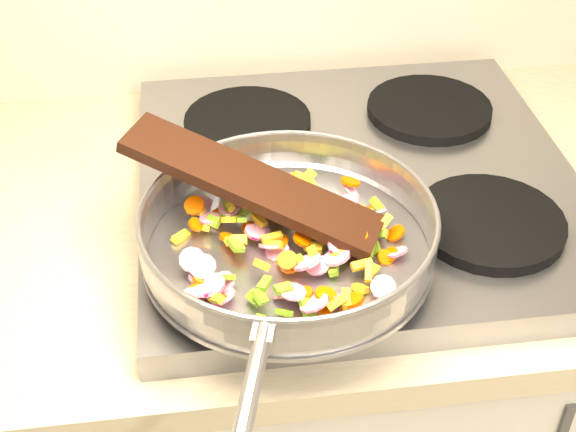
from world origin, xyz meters
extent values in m
cube|color=#939399|center=(-0.70, 1.67, 0.92)|extent=(0.60, 0.60, 0.04)
cylinder|color=black|center=(-0.84, 1.52, 0.95)|extent=(0.19, 0.19, 0.02)
cylinder|color=black|center=(-0.56, 1.52, 0.95)|extent=(0.19, 0.19, 0.02)
cylinder|color=black|center=(-0.84, 1.81, 0.95)|extent=(0.19, 0.19, 0.02)
cylinder|color=black|center=(-0.56, 1.81, 0.95)|extent=(0.19, 0.19, 0.02)
cylinder|color=#9E9EA5|center=(-0.82, 1.49, 0.96)|extent=(0.35, 0.35, 0.01)
torus|color=#9E9EA5|center=(-0.82, 1.49, 0.99)|extent=(0.39, 0.39, 0.06)
torus|color=#9E9EA5|center=(-0.82, 1.49, 1.02)|extent=(0.35, 0.35, 0.01)
cylinder|color=#9E9EA5|center=(-0.89, 1.23, 1.01)|extent=(0.07, 0.19, 0.02)
cube|color=#9E9EA5|center=(-0.87, 1.32, 1.01)|extent=(0.03, 0.03, 0.02)
cube|color=yellow|center=(-0.75, 1.44, 0.98)|extent=(0.03, 0.02, 0.01)
cube|color=#6A9A1E|center=(-0.79, 1.51, 0.98)|extent=(0.02, 0.02, 0.01)
cube|color=yellow|center=(-0.85, 1.53, 0.98)|extent=(0.02, 0.02, 0.01)
cylinder|color=#BD1255|center=(-0.91, 1.58, 0.96)|extent=(0.04, 0.05, 0.03)
cylinder|color=#DF4E00|center=(-0.74, 1.47, 0.99)|extent=(0.03, 0.03, 0.02)
cube|color=yellow|center=(-0.89, 1.53, 0.99)|extent=(0.02, 0.02, 0.02)
cube|color=#6A9A1E|center=(-0.85, 1.59, 0.99)|extent=(0.01, 0.02, 0.02)
cylinder|color=#BD1255|center=(-0.83, 1.41, 0.97)|extent=(0.05, 0.04, 0.04)
cube|color=yellow|center=(-0.75, 1.41, 0.97)|extent=(0.02, 0.02, 0.01)
cylinder|color=#DF4E00|center=(-0.83, 1.61, 0.98)|extent=(0.04, 0.03, 0.02)
cube|color=yellow|center=(-0.79, 1.60, 0.99)|extent=(0.01, 0.02, 0.01)
cube|color=yellow|center=(-0.89, 1.58, 0.99)|extent=(0.02, 0.02, 0.01)
cylinder|color=#BD1255|center=(-0.93, 1.45, 0.97)|extent=(0.04, 0.04, 0.01)
cylinder|color=#BD1255|center=(-0.79, 1.57, 0.97)|extent=(0.03, 0.04, 0.02)
cylinder|color=#BD1255|center=(-0.85, 1.52, 0.97)|extent=(0.03, 0.04, 0.02)
cube|color=#6A9A1E|center=(-0.78, 1.44, 0.97)|extent=(0.02, 0.02, 0.01)
cube|color=yellow|center=(-0.88, 1.49, 0.98)|extent=(0.02, 0.02, 0.01)
cylinder|color=#DF4E00|center=(-0.79, 1.39, 0.98)|extent=(0.03, 0.03, 0.01)
cylinder|color=#BD1255|center=(-0.83, 1.49, 0.97)|extent=(0.04, 0.04, 0.02)
cylinder|color=#BD1255|center=(-0.78, 1.39, 0.97)|extent=(0.03, 0.03, 0.02)
cube|color=yellow|center=(-0.89, 1.61, 0.97)|extent=(0.02, 0.01, 0.02)
cube|color=yellow|center=(-0.81, 1.60, 0.98)|extent=(0.02, 0.01, 0.01)
cylinder|color=#DF4E00|center=(-0.80, 1.39, 0.97)|extent=(0.03, 0.02, 0.02)
cylinder|color=#DF4E00|center=(-0.83, 1.50, 0.97)|extent=(0.02, 0.03, 0.03)
cylinder|color=#BD1255|center=(-0.93, 1.46, 0.98)|extent=(0.04, 0.03, 0.02)
cube|color=#6A9A1E|center=(-0.79, 1.53, 0.97)|extent=(0.02, 0.03, 0.01)
cylinder|color=#BD1255|center=(-0.75, 1.38, 0.97)|extent=(0.04, 0.03, 0.03)
cube|color=yellow|center=(-0.91, 1.54, 0.97)|extent=(0.01, 0.02, 0.02)
cylinder|color=#DF4E00|center=(-0.77, 1.38, 0.98)|extent=(0.03, 0.03, 0.02)
cylinder|color=#DF4E00|center=(-0.82, 1.45, 0.97)|extent=(0.03, 0.03, 0.01)
cylinder|color=#DF4E00|center=(-0.71, 1.46, 0.97)|extent=(0.02, 0.02, 0.02)
cylinder|color=#DF4E00|center=(-0.69, 1.50, 0.97)|extent=(0.03, 0.03, 0.02)
cube|color=#6A9A1E|center=(-0.82, 1.45, 0.98)|extent=(0.02, 0.01, 0.01)
cylinder|color=#BD1255|center=(-0.88, 1.57, 0.96)|extent=(0.04, 0.04, 0.02)
cylinder|color=#BD1255|center=(-0.77, 1.45, 0.98)|extent=(0.04, 0.04, 0.02)
cylinder|color=#DF4E00|center=(-0.84, 1.61, 0.98)|extent=(0.04, 0.03, 0.02)
cube|color=#6A9A1E|center=(-0.78, 1.62, 0.97)|extent=(0.02, 0.02, 0.01)
cylinder|color=#BD1255|center=(-0.81, 1.39, 0.97)|extent=(0.03, 0.03, 0.01)
cylinder|color=#BD1255|center=(-0.83, 1.40, 0.98)|extent=(0.04, 0.04, 0.01)
cube|color=#6A9A1E|center=(-0.86, 1.41, 0.99)|extent=(0.02, 0.02, 0.01)
cube|color=#6A9A1E|center=(-0.85, 1.53, 0.97)|extent=(0.02, 0.02, 0.01)
cube|color=yellow|center=(-0.79, 1.48, 0.97)|extent=(0.03, 0.02, 0.01)
cylinder|color=#DF4E00|center=(-0.79, 1.53, 0.97)|extent=(0.03, 0.03, 0.03)
cylinder|color=#BD1255|center=(-0.93, 1.41, 0.98)|extent=(0.05, 0.04, 0.03)
cube|color=#6A9A1E|center=(-0.86, 1.54, 0.99)|extent=(0.02, 0.01, 0.02)
cylinder|color=#DF4E00|center=(-0.92, 1.44, 0.97)|extent=(0.03, 0.03, 0.02)
cylinder|color=#DF4E00|center=(-0.83, 1.45, 0.98)|extent=(0.03, 0.03, 0.02)
cube|color=#6A9A1E|center=(-0.81, 1.55, 0.99)|extent=(0.02, 0.02, 0.01)
cylinder|color=#BD1255|center=(-0.89, 1.56, 0.98)|extent=(0.03, 0.03, 0.01)
cube|color=yellow|center=(-0.73, 1.55, 0.97)|extent=(0.01, 0.03, 0.01)
cube|color=#6A9A1E|center=(-0.89, 1.56, 0.98)|extent=(0.02, 0.03, 0.02)
cube|color=yellow|center=(-0.78, 1.61, 0.98)|extent=(0.02, 0.02, 0.02)
cube|color=yellow|center=(-0.88, 1.55, 0.99)|extent=(0.01, 0.03, 0.02)
cube|color=#6A9A1E|center=(-0.85, 1.55, 0.99)|extent=(0.02, 0.02, 0.01)
cube|color=#6A9A1E|center=(-0.77, 1.46, 0.98)|extent=(0.02, 0.02, 0.02)
cube|color=yellow|center=(-0.70, 1.50, 0.99)|extent=(0.02, 0.02, 0.02)
cylinder|color=#BD1255|center=(-0.90, 1.44, 0.97)|extent=(0.04, 0.04, 0.03)
cube|color=#6A9A1E|center=(-0.70, 1.55, 0.98)|extent=(0.02, 0.02, 0.02)
cube|color=#6A9A1E|center=(-0.88, 1.48, 0.99)|extent=(0.02, 0.03, 0.01)
cube|color=yellow|center=(-0.84, 1.50, 0.98)|extent=(0.03, 0.02, 0.01)
cube|color=yellow|center=(-0.87, 1.58, 0.97)|extent=(0.03, 0.01, 0.01)
cube|color=#6A9A1E|center=(-0.82, 1.38, 0.97)|extent=(0.02, 0.03, 0.02)
cylinder|color=#BD1255|center=(-0.75, 1.50, 0.97)|extent=(0.03, 0.04, 0.03)
cylinder|color=#DF4E00|center=(-0.82, 1.40, 0.98)|extent=(0.04, 0.04, 0.01)
cylinder|color=#BD1255|center=(-0.73, 1.59, 0.97)|extent=(0.03, 0.04, 0.03)
cube|color=yellow|center=(-0.77, 1.38, 0.98)|extent=(0.01, 0.03, 0.01)
cylinder|color=#BD1255|center=(-0.84, 1.59, 0.96)|extent=(0.04, 0.04, 0.03)
cube|color=yellow|center=(-0.74, 1.42, 0.98)|extent=(0.01, 0.03, 0.02)
cylinder|color=#DF4E00|center=(-0.88, 1.59, 0.97)|extent=(0.02, 0.03, 0.02)
cube|color=#6A9A1E|center=(-0.84, 1.40, 0.99)|extent=(0.02, 0.02, 0.01)
cube|color=#6A9A1E|center=(-0.73, 1.46, 0.97)|extent=(0.02, 0.02, 0.02)
cube|color=#6A9A1E|center=(-0.78, 1.59, 0.97)|extent=(0.02, 0.02, 0.01)
cylinder|color=#DF4E00|center=(-0.93, 1.53, 0.98)|extent=(0.02, 0.03, 0.02)
cube|color=yellow|center=(-0.79, 1.37, 0.98)|extent=(0.02, 0.02, 0.02)
cylinder|color=#DF4E00|center=(-0.75, 1.48, 0.97)|extent=(0.03, 0.03, 0.01)
cylinder|color=#BD1255|center=(-0.86, 1.51, 0.98)|extent=(0.03, 0.03, 0.01)
cylinder|color=#DF4E00|center=(-0.93, 1.42, 0.97)|extent=(0.03, 0.03, 0.02)
cube|color=#6A9A1E|center=(-0.78, 1.48, 0.99)|extent=(0.01, 0.02, 0.01)
cube|color=#6A9A1E|center=(-0.87, 1.37, 0.97)|extent=(0.02, 0.02, 0.01)
cube|color=yellow|center=(-0.95, 1.53, 0.97)|extent=(0.03, 0.03, 0.01)
cube|color=yellow|center=(-0.75, 1.49, 0.97)|extent=(0.01, 0.02, 0.01)
cube|color=yellow|center=(-0.91, 1.40, 0.98)|extent=(0.02, 0.02, 0.02)
cylinder|color=#BD1255|center=(-0.71, 1.52, 0.98)|extent=(0.04, 0.03, 0.04)
cube|color=yellow|center=(-0.78, 1.61, 0.97)|extent=(0.01, 0.03, 0.01)
cube|color=yellow|center=(-0.84, 1.55, 0.99)|extent=(0.03, 0.02, 0.01)
cylinder|color=#BD1255|center=(-0.74, 1.56, 0.97)|extent=(0.04, 0.04, 0.03)
cube|color=yellow|center=(-0.82, 1.57, 0.97)|extent=(0.02, 0.03, 0.01)
cylinder|color=#BD1255|center=(-0.90, 1.41, 0.97)|extent=(0.04, 0.04, 0.02)
cylinder|color=#DF4E00|center=(-0.73, 1.59, 0.98)|extent=(0.03, 0.03, 0.02)
cube|color=#6A9A1E|center=(-0.83, 1.57, 0.98)|extent=(0.02, 0.02, 0.01)
cylinder|color=#BD1255|center=(-0.92, 1.41, 0.98)|extent=(0.04, 0.04, 0.01)
cube|color=yellow|center=(-0.76, 1.55, 0.97)|extent=(0.02, 0.01, 0.02)
cylinder|color=#DF4E00|center=(-0.81, 1.49, 0.98)|extent=(0.02, 0.03, 0.02)
cube|color=#6A9A1E|center=(-0.87, 1.55, 0.98)|extent=(0.02, 0.02, 0.02)
cylinder|color=#DF4E00|center=(-0.86, 1.53, 0.97)|extent=(0.03, 0.03, 0.01)
cube|color=#6A9A1E|center=(-0.87, 1.40, 0.97)|extent=(0.02, 0.03, 0.02)
cube|color=yellow|center=(-0.93, 1.56, 0.98)|extent=(0.02, 0.02, 0.01)
cube|color=#6A9A1E|center=(-0.71, 1.49, 0.98)|extent=(0.02, 0.02, 0.02)
cylinder|color=#DF4E00|center=(-0.71, 1.46, 0.97)|extent=(0.03, 0.03, 0.02)
cylinder|color=#BD1255|center=(-0.84, 1.49, 0.97)|extent=(0.03, 0.03, 0.02)
cube|color=#6A9A1E|center=(-0.77, 1.38, 0.97)|extent=(0.02, 0.02, 0.02)
cylinder|color=#DF4E00|center=(-0.83, 1.46, 0.98)|extent=(0.03, 0.03, 0.02)
cylinder|color=#DF4E00|center=(-0.89, 1.51, 0.97)|extent=(0.03, 0.03, 0.01)
cube|color=yellow|center=(-0.74, 1.51, 0.97)|extent=(0.01, 0.02, 0.01)
cylinder|color=#DF4E00|center=(-0.91, 1.41, 0.98)|extent=(0.02, 0.02, 0.02)
cylinder|color=#DF4E00|center=(-0.84, 1.57, 0.97)|extent=(0.03, 0.03, 0.01)
cube|color=yellow|center=(-0.79, 1.62, 0.97)|extent=(0.02, 0.02, 0.02)
cube|color=yellow|center=(-0.73, 1.43, 0.97)|extent=(0.02, 0.02, 0.01)
cube|color=yellow|center=(-0.84, 1.49, 0.98)|extent=(0.02, 0.02, 0.01)
cylinder|color=#BD1255|center=(-0.82, 1.56, 0.98)|extent=(0.04, 0.04, 0.01)
cube|color=#6A9A1E|center=(-0.72, 1.52, 0.99)|extent=(0.02, 0.01, 0.01)
cube|color=#6A9A1E|center=(-0.90, 1.44, 0.98)|extent=(0.02, 0.02, 0.02)
cube|color=#6A9A1E|center=(-0.82, 1.56, 0.98)|extent=(0.02, 0.02, 0.02)
cylinder|color=#BD1255|center=(-0.91, 1.42, 0.98)|extent=(0.04, 0.05, 0.03)
cube|color=yellow|center=(-0.80, 1.46, 0.98)|extent=(0.01, 0.02, 0.02)
cylinder|color=#BD1255|center=(-0.73, 1.40, 0.97)|extent=(0.04, 0.04, 0.02)
cylinder|color=#DF4E00|center=(-0.93, 1.56, 0.99)|extent=(0.03, 0.03, 0.02)
cylinder|color=#DF4E00|center=(-0.88, 1.49, 0.98)|extent=(0.03, 0.03, 0.02)
cube|color=yellow|center=(-0.77, 1.46, 0.98)|extent=(0.02, 0.02, 0.02)
cylinder|color=#BD1255|center=(-0.88, 1.60, 0.97)|extent=(0.03, 0.03, 0.02)
cube|color=yellow|center=(-0.73, 1.53, 0.98)|extent=(0.02, 0.01, 0.01)
cube|color=#6A9A1E|center=(-0.84, 1.38, 0.97)|extent=(0.02, 0.02, 0.02)
cube|color=#6A9A1E|center=(-0.91, 1.53, 0.98)|extent=(0.02, 0.02, 0.02)
cube|color=#6A9A1E|center=(-0.86, 1.60, 0.98)|extent=(0.03, 0.02, 0.02)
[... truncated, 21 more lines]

